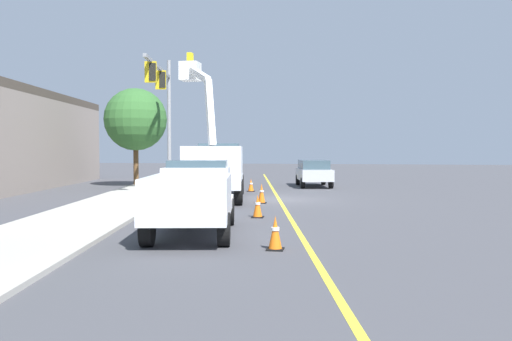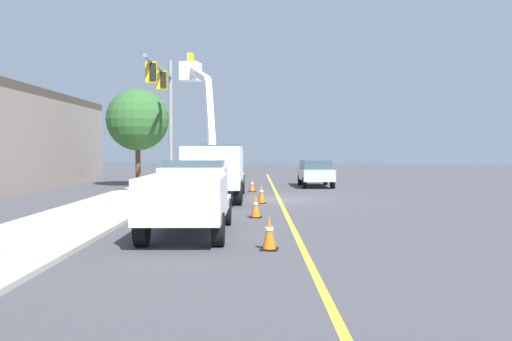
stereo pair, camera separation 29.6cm
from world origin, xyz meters
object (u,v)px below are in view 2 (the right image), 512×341
object	(u,v)px
traffic_cone_mid_front	(256,206)
service_pickup_truck	(189,195)
utility_bucket_truck	(216,165)
traffic_cone_mid_rear	(261,194)
traffic_cone_leading	(269,233)
traffic_cone_trailing	(252,185)
passing_minivan	(315,171)
traffic_signal_mast	(165,99)

from	to	relation	value
traffic_cone_mid_front	service_pickup_truck	bearing A→B (deg)	163.82
utility_bucket_truck	traffic_cone_mid_rear	world-z (taller)	utility_bucket_truck
traffic_cone_mid_front	traffic_cone_leading	bearing A→B (deg)	-166.17
traffic_cone_leading	traffic_cone_mid_front	world-z (taller)	traffic_cone_leading
traffic_cone_leading	traffic_cone_mid_front	xyz separation A→B (m)	(5.81, 1.43, -0.01)
utility_bucket_truck	traffic_cone_trailing	bearing A→B (deg)	-11.01
traffic_cone_mid_front	traffic_cone_trailing	world-z (taller)	traffic_cone_mid_front
passing_minivan	traffic_cone_leading	distance (m)	21.63
traffic_cone_leading	traffic_cone_mid_front	bearing A→B (deg)	13.83
utility_bucket_truck	service_pickup_truck	world-z (taller)	utility_bucket_truck
service_pickup_truck	traffic_cone_leading	distance (m)	3.25
traffic_cone_leading	traffic_cone_mid_rear	size ratio (longest dim) A/B	0.93
service_pickup_truck	traffic_cone_trailing	distance (m)	15.15
traffic_cone_mid_front	traffic_cone_trailing	xyz separation A→B (m)	(11.13, 2.31, -0.04)
traffic_cone_mid_rear	traffic_cone_mid_front	bearing A→B (deg)	-172.24
traffic_cone_leading	traffic_signal_mast	size ratio (longest dim) A/B	0.11
service_pickup_truck	utility_bucket_truck	bearing A→B (deg)	10.93
passing_minivan	traffic_cone_trailing	distance (m)	5.70
traffic_signal_mast	traffic_cone_leading	bearing A→B (deg)	-151.63
utility_bucket_truck	service_pickup_truck	xyz separation A→B (m)	(-10.55, -2.04, -0.50)
traffic_cone_trailing	traffic_cone_leading	bearing A→B (deg)	-167.56
passing_minivan	service_pickup_truck	bearing A→B (deg)	174.10
passing_minivan	traffic_cone_mid_front	size ratio (longest dim) A/B	6.28
traffic_cone_mid_front	utility_bucket_truck	bearing A→B (deg)	25.82
traffic_cone_leading	service_pickup_truck	bearing A→B (deg)	54.42
passing_minivan	traffic_cone_mid_rear	xyz separation A→B (m)	(-10.95, 1.55, -0.54)
traffic_cone_leading	traffic_signal_mast	xyz separation A→B (m)	(15.38, 8.31, 4.74)
utility_bucket_truck	service_pickup_truck	distance (m)	10.76
traffic_cone_mid_front	traffic_cone_trailing	size ratio (longest dim) A/B	1.10
passing_minivan	traffic_cone_mid_front	xyz separation A→B (m)	(-15.80, 0.89, -0.58)
passing_minivan	traffic_signal_mast	bearing A→B (deg)	128.76
traffic_cone_mid_front	traffic_cone_trailing	distance (m)	11.36
traffic_cone_trailing	traffic_signal_mast	bearing A→B (deg)	108.83
traffic_cone_trailing	traffic_signal_mast	world-z (taller)	traffic_signal_mast
service_pickup_truck	traffic_cone_mid_front	size ratio (longest dim) A/B	7.30
traffic_cone_mid_rear	traffic_signal_mast	xyz separation A→B (m)	(4.72, 6.21, 4.71)
service_pickup_truck	traffic_cone_mid_rear	size ratio (longest dim) A/B	6.71
traffic_signal_mast	traffic_cone_mid_rear	bearing A→B (deg)	-127.19
passing_minivan	traffic_cone_leading	xyz separation A→B (m)	(-21.61, -0.54, -0.57)
service_pickup_truck	traffic_signal_mast	world-z (taller)	traffic_signal_mast
service_pickup_truck	traffic_cone_mid_rear	bearing A→B (deg)	-3.18
utility_bucket_truck	passing_minivan	distance (m)	10.10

